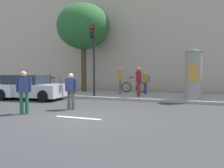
{
  "coord_description": "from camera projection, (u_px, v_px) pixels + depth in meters",
  "views": [
    {
      "loc": [
        3.94,
        -7.35,
        1.76
      ],
      "look_at": [
        0.61,
        2.0,
        1.13
      ],
      "focal_mm": 36.62,
      "sensor_mm": 36.0,
      "label": 1
    }
  ],
  "objects": [
    {
      "name": "pedestrian_in_light_jacket",
      "position": [
        71.0,
        88.0,
        10.05
      ],
      "size": [
        0.64,
        0.31,
        1.6
      ],
      "color": "#4C4C51",
      "rests_on": "ground_plane"
    },
    {
      "name": "pedestrian_near_pole",
      "position": [
        146.0,
        81.0,
        14.91
      ],
      "size": [
        0.5,
        0.63,
        1.5
      ],
      "color": "navy",
      "rests_on": "sidewalk_curb"
    },
    {
      "name": "bicycle_upright",
      "position": [
        134.0,
        87.0,
        16.19
      ],
      "size": [
        1.72,
        0.54,
        1.09
      ],
      "color": "black",
      "rests_on": "sidewalk_curb"
    },
    {
      "name": "pedestrian_in_dark_shirt",
      "position": [
        198.0,
        79.0,
        14.06
      ],
      "size": [
        0.5,
        0.4,
        1.79
      ],
      "color": "#B78C33",
      "rests_on": "sidewalk_curb"
    },
    {
      "name": "street_tree",
      "position": [
        83.0,
        27.0,
        16.57
      ],
      "size": [
        3.84,
        3.84,
        6.37
      ],
      "color": "#4C3826",
      "rests_on": "sidewalk_curb"
    },
    {
      "name": "parked_car_silver",
      "position": [
        29.0,
        87.0,
        13.63
      ],
      "size": [
        4.31,
        1.99,
        1.45
      ],
      "color": "silver",
      "rests_on": "ground_plane"
    },
    {
      "name": "pedestrian_with_backpack",
      "position": [
        24.0,
        89.0,
        9.01
      ],
      "size": [
        0.51,
        0.51,
        1.71
      ],
      "color": "#1E5938",
      "rests_on": "ground_plane"
    },
    {
      "name": "bicycle_leaning",
      "position": [
        55.0,
        88.0,
        15.34
      ],
      "size": [
        1.76,
        0.27,
        1.09
      ],
      "color": "black",
      "rests_on": "sidewalk_curb"
    },
    {
      "name": "traffic_light",
      "position": [
        93.0,
        49.0,
        13.66
      ],
      "size": [
        0.24,
        0.45,
        4.24
      ],
      "color": "black",
      "rests_on": "sidewalk_curb"
    },
    {
      "name": "poster_column",
      "position": [
        193.0,
        73.0,
        12.44
      ],
      "size": [
        0.96,
        0.96,
        2.78
      ],
      "color": "gray",
      "rests_on": "sidewalk_curb"
    },
    {
      "name": "ground_plane",
      "position": [
        78.0,
        118.0,
        8.34
      ],
      "size": [
        80.0,
        80.0,
        0.0
      ],
      "primitive_type": "plane",
      "color": "#38383A"
    },
    {
      "name": "lane_markings",
      "position": [
        78.0,
        118.0,
        8.34
      ],
      "size": [
        25.8,
        0.16,
        0.01
      ],
      "color": "silver",
      "rests_on": "ground_plane"
    },
    {
      "name": "pedestrian_with_bag",
      "position": [
        139.0,
        79.0,
        13.53
      ],
      "size": [
        0.42,
        0.55,
        1.76
      ],
      "color": "maroon",
      "rests_on": "sidewalk_curb"
    },
    {
      "name": "sidewalk_curb",
      "position": [
        129.0,
        95.0,
        14.91
      ],
      "size": [
        36.0,
        4.0,
        0.15
      ],
      "primitive_type": "cube",
      "color": "#9E9B93",
      "rests_on": "ground_plane"
    },
    {
      "name": "pedestrian_tallest",
      "position": [
        120.0,
        78.0,
        15.11
      ],
      "size": [
        0.38,
        0.54,
        1.76
      ],
      "color": "#724C84",
      "rests_on": "sidewalk_curb"
    },
    {
      "name": "building_backdrop",
      "position": [
        145.0,
        34.0,
        19.32
      ],
      "size": [
        36.0,
        5.0,
        9.52
      ],
      "primitive_type": "cube",
      "color": "#B7A893",
      "rests_on": "ground_plane"
    }
  ]
}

